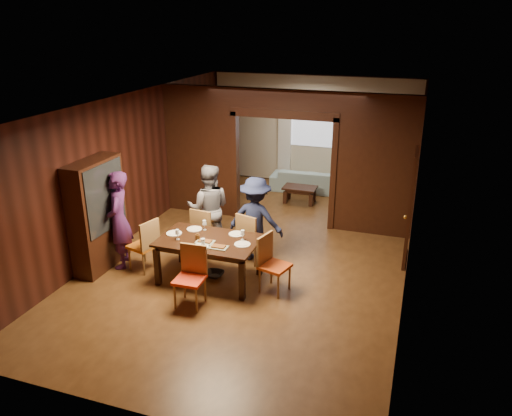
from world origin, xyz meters
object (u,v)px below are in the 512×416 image
(person_navy, at_px, (256,219))
(chair_left, at_px, (143,244))
(chair_near, at_px, (189,278))
(person_grey, at_px, (209,208))
(person_purple, at_px, (119,220))
(dining_table, at_px, (209,259))
(coffee_table, at_px, (300,195))
(chair_far_r, at_px, (252,237))
(sofa, at_px, (309,180))
(chair_right, at_px, (275,265))
(chair_far_l, at_px, (207,231))
(hutch, at_px, (98,215))

(person_navy, distance_m, chair_left, 2.08)
(chair_left, bearing_deg, chair_near, 73.58)
(person_grey, bearing_deg, chair_left, 36.66)
(person_purple, relative_size, person_navy, 1.12)
(dining_table, bearing_deg, chair_left, -179.05)
(person_navy, relative_size, chair_near, 1.65)
(person_grey, height_order, coffee_table, person_grey)
(person_purple, xyz_separation_m, chair_left, (0.45, -0.00, -0.41))
(person_purple, height_order, person_grey, person_purple)
(person_purple, height_order, dining_table, person_purple)
(person_purple, height_order, chair_far_r, person_purple)
(sofa, xyz_separation_m, chair_right, (0.63, -5.20, 0.20))
(dining_table, distance_m, chair_near, 0.87)
(person_navy, xyz_separation_m, sofa, (0.04, 4.18, -0.52))
(chair_left, xyz_separation_m, chair_near, (1.32, -0.84, 0.00))
(person_purple, bearing_deg, person_navy, 91.04)
(coffee_table, relative_size, chair_right, 0.82)
(person_grey, bearing_deg, dining_table, 95.91)
(coffee_table, height_order, chair_right, chair_right)
(chair_near, bearing_deg, chair_far_r, 74.46)
(chair_far_r, bearing_deg, person_grey, 4.99)
(chair_right, bearing_deg, chair_near, 142.27)
(coffee_table, bearing_deg, dining_table, -97.34)
(person_purple, distance_m, chair_far_l, 1.63)
(sofa, distance_m, chair_far_r, 4.29)
(person_grey, bearing_deg, chair_far_r, 151.35)
(person_purple, distance_m, dining_table, 1.80)
(coffee_table, bearing_deg, hutch, -120.64)
(person_navy, height_order, hutch, hutch)
(hutch, bearing_deg, person_grey, 38.26)
(chair_right, distance_m, hutch, 3.28)
(person_navy, bearing_deg, hutch, 25.97)
(person_grey, relative_size, chair_right, 1.78)
(dining_table, height_order, hutch, hutch)
(person_navy, height_order, sofa, person_navy)
(person_grey, height_order, chair_near, person_grey)
(person_purple, distance_m, hutch, 0.37)
(dining_table, height_order, chair_far_r, chair_far_r)
(person_purple, height_order, person_navy, person_purple)
(chair_near, bearing_deg, sofa, 83.29)
(chair_left, bearing_deg, hutch, -63.79)
(chair_near, bearing_deg, person_navy, 74.37)
(person_purple, relative_size, dining_table, 1.06)
(dining_table, bearing_deg, person_purple, -179.31)
(chair_far_r, bearing_deg, person_purple, 39.02)
(chair_far_r, bearing_deg, chair_far_l, 17.44)
(dining_table, bearing_deg, coffee_table, 82.66)
(person_grey, relative_size, chair_near, 1.78)
(chair_left, distance_m, chair_right, 2.45)
(chair_left, bearing_deg, chair_far_l, 153.41)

